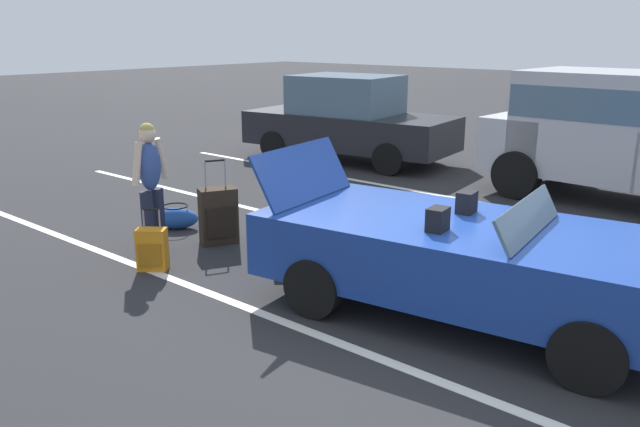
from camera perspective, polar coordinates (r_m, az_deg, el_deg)
ground_plane at (r=6.66m, az=12.74°, el=-8.73°), size 80.00×80.00×0.00m
lot_line_near at (r=5.67m, az=6.51°, el=-13.01°), size 18.00×0.12×0.01m
lot_line_mid at (r=7.87m, az=17.61°, el=-5.24°), size 18.00×0.12×0.01m
lot_line_far at (r=10.31m, az=23.53°, el=-0.89°), size 18.00×0.12×0.01m
convertible_car at (r=6.39m, az=14.73°, el=-4.22°), size 4.38×2.28×1.51m
suitcase_large_black at (r=8.66m, az=-8.90°, el=-0.19°), size 0.47×0.56×1.11m
suitcase_medium_bright at (r=8.01m, az=-3.55°, el=-1.79°), size 0.45×0.46×0.62m
suitcase_small_carryon at (r=7.86m, az=-14.52°, el=-3.07°), size 0.39×0.37×0.74m
duffel_bag at (r=9.44m, az=-12.56°, el=-0.38°), size 0.68×0.64×0.34m
traveler_person at (r=8.27m, az=-14.64°, el=2.75°), size 0.28×0.61×1.65m
parked_pickup_truck_near at (r=11.62m, az=24.93°, el=6.30°), size 5.08×2.23×2.10m
parked_sedan_far at (r=14.05m, az=2.51°, el=8.23°), size 4.68×2.32×1.82m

